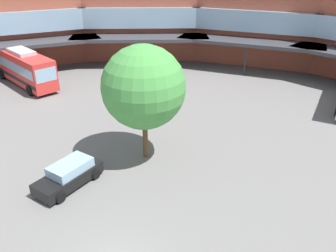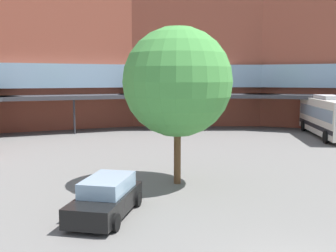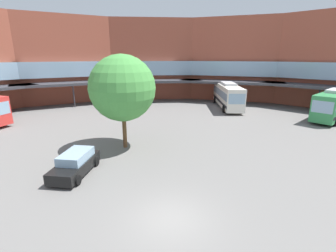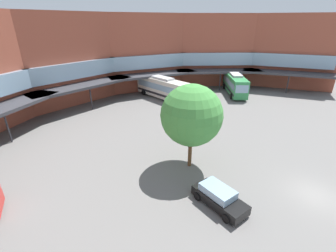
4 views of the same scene
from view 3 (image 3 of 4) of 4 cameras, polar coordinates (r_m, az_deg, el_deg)
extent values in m
plane|color=slate|center=(13.30, 0.44, -20.72)|extent=(126.81, 126.81, 0.00)
cube|color=#9E4C38|center=(46.93, 34.15, 12.47)|extent=(14.13, 17.82, 14.40)
cube|color=#8CADC6|center=(46.39, 33.75, 10.72)|extent=(13.44, 16.48, 2.52)
cube|color=#38383D|center=(42.22, 32.35, 7.68)|extent=(12.43, 16.78, 0.40)
cylinder|color=#2D2D33|center=(40.88, 31.57, 5.03)|extent=(0.20, 0.20, 3.60)
cube|color=#9E4C38|center=(48.65, 15.11, 14.64)|extent=(17.55, 14.81, 14.40)
cube|color=#8CADC6|center=(48.09, 14.94, 12.93)|extent=(16.28, 14.02, 2.52)
cube|color=#38383D|center=(43.87, 14.32, 9.88)|extent=(16.40, 13.17, 0.40)
cylinder|color=#2D2D33|center=(42.51, 13.97, 7.27)|extent=(0.20, 0.20, 3.60)
cube|color=#9E4C38|center=(49.02, -3.85, 15.15)|extent=(18.09, 9.37, 14.40)
cube|color=#8CADC6|center=(48.46, -3.80, 13.44)|extent=(16.45, 9.25, 2.52)
cube|color=#38383D|center=(44.23, -3.62, 10.38)|extent=(17.69, 7.41, 0.40)
cylinder|color=#2D2D33|center=(42.86, -3.53, 7.78)|extent=(0.20, 0.20, 3.60)
cube|color=#9E4C38|center=(48.02, -22.84, 13.96)|extent=(18.09, 9.37, 14.40)
cube|color=#8CADC6|center=(47.47, -22.57, 12.22)|extent=(16.45, 9.25, 2.52)
cube|color=#38383D|center=(43.26, -21.60, 9.18)|extent=(17.69, 7.41, 0.40)
cylinder|color=#2D2D33|center=(41.91, -21.06, 6.55)|extent=(0.20, 0.20, 3.60)
cube|color=silver|center=(40.12, 13.71, 7.01)|extent=(6.06, 12.02, 3.22)
cube|color=#8CADC6|center=(40.06, 13.74, 7.56)|extent=(5.89, 11.36, 1.03)
cube|color=black|center=(40.26, 13.62, 5.75)|extent=(6.01, 11.80, 0.39)
cube|color=#8CADC6|center=(34.43, 15.73, 6.08)|extent=(2.15, 0.80, 1.42)
cube|color=#B2B2B7|center=(39.89, 13.88, 9.55)|extent=(3.00, 4.59, 0.36)
cylinder|color=black|center=(36.82, 16.75, 3.77)|extent=(0.63, 1.14, 1.10)
cylinder|color=black|center=(36.24, 12.90, 3.86)|extent=(0.63, 1.14, 1.10)
cylinder|color=black|center=(44.48, 14.13, 6.00)|extent=(0.63, 1.14, 1.10)
cylinder|color=black|center=(44.00, 10.90, 6.09)|extent=(0.63, 1.14, 1.10)
cube|color=#8CADC6|center=(32.77, -34.48, 3.33)|extent=(1.38, 1.83, 1.40)
cylinder|color=black|center=(35.14, -34.04, 1.10)|extent=(1.07, 0.89, 1.10)
cube|color=#338C4C|center=(38.09, 34.21, 4.18)|extent=(10.38, 6.94, 3.16)
cube|color=#8CADC6|center=(38.03, 34.30, 4.74)|extent=(9.85, 6.71, 1.01)
cube|color=black|center=(38.24, 34.00, 2.88)|extent=(10.21, 6.87, 0.38)
cube|color=#8CADC6|center=(33.09, 32.28, 3.74)|extent=(1.11, 2.03, 1.39)
cylinder|color=black|center=(34.71, 34.53, 0.86)|extent=(1.12, 0.77, 1.10)
cylinder|color=black|center=(35.26, 30.59, 1.67)|extent=(1.12, 0.77, 1.10)
cylinder|color=black|center=(41.98, 33.36, 3.24)|extent=(1.12, 0.77, 1.10)
cube|color=black|center=(18.40, -20.80, -8.79)|extent=(3.43, 4.75, 0.75)
cube|color=#8CADC6|center=(18.34, -20.65, -6.56)|extent=(2.52, 3.06, 0.60)
cylinder|color=black|center=(16.95, -20.29, -11.78)|extent=(0.47, 0.69, 0.66)
cylinder|color=black|center=(17.82, -25.52, -10.98)|extent=(0.47, 0.69, 0.66)
cylinder|color=black|center=(19.29, -16.35, -7.93)|extent=(0.47, 0.69, 0.66)
cylinder|color=black|center=(20.06, -21.11, -7.44)|extent=(0.47, 0.69, 0.66)
cylinder|color=brown|center=(21.98, -10.11, -0.25)|extent=(0.36, 0.36, 3.76)
sphere|color=#479342|center=(21.29, -10.57, 8.64)|extent=(5.64, 5.64, 5.64)
camera|label=1|loc=(9.22, 84.94, 38.06)|focal=37.15mm
camera|label=2|loc=(3.81, -68.66, -36.55)|focal=42.41mm
camera|label=4|loc=(21.58, -71.52, 19.53)|focal=25.36mm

